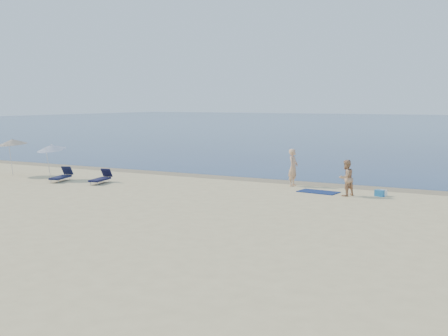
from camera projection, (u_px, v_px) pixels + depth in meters
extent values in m
cube|color=#0C214A|center=(443.00, 125.00, 101.66)|extent=(240.00, 160.00, 0.01)
cube|color=#847254|center=(262.00, 180.00, 30.88)|extent=(240.00, 1.60, 0.00)
imported|color=#DEA67D|center=(293.00, 167.00, 28.65)|extent=(0.48, 0.71, 1.91)
imported|color=tan|center=(346.00, 178.00, 25.65)|extent=(0.94, 1.01, 1.67)
cube|color=#0F1D4C|center=(318.00, 192.00, 26.79)|extent=(1.98, 1.25, 0.03)
cube|color=white|center=(383.00, 193.00, 25.71)|extent=(0.37, 0.33, 0.28)
cube|color=#206FB1|center=(380.00, 193.00, 25.61)|extent=(0.48, 0.39, 0.30)
cylinder|color=silver|center=(48.00, 164.00, 30.92)|extent=(0.08, 0.33, 1.83)
cone|color=white|center=(51.00, 147.00, 31.07)|extent=(1.81, 1.83, 0.53)
sphere|color=silver|center=(51.00, 144.00, 31.05)|extent=(0.05, 0.05, 0.05)
cylinder|color=silver|center=(11.00, 159.00, 32.65)|extent=(0.12, 0.21, 2.02)
cone|color=beige|center=(12.00, 142.00, 32.68)|extent=(2.23, 2.24, 0.46)
sphere|color=silver|center=(12.00, 139.00, 32.66)|extent=(0.06, 0.06, 0.06)
cube|color=#15193A|center=(60.00, 177.00, 30.34)|extent=(0.93, 1.61, 0.10)
cube|color=#15193A|center=(67.00, 170.00, 31.04)|extent=(0.63, 0.50, 0.49)
cylinder|color=#A5A5AD|center=(64.00, 180.00, 30.30)|extent=(0.03, 0.03, 0.22)
cube|color=black|center=(100.00, 180.00, 29.55)|extent=(0.81, 1.55, 0.10)
cube|color=black|center=(107.00, 173.00, 30.22)|extent=(0.60, 0.45, 0.48)
cylinder|color=#A5A5AD|center=(104.00, 182.00, 29.50)|extent=(0.03, 0.03, 0.22)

